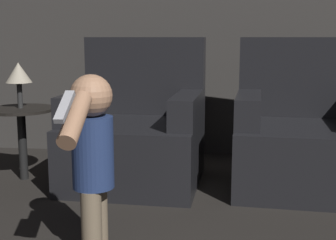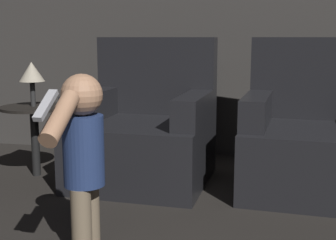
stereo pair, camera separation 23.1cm
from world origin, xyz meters
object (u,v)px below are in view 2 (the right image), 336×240
armchair_right (313,140)px  person_toddler (83,151)px  armchair_left (145,133)px  lamp (32,73)px

armchair_right → person_toddler: armchair_right is taller
armchair_left → person_toddler: (0.01, -1.22, 0.17)m
armchair_left → armchair_right: same height
armchair_right → lamp: bearing=-173.2°
armchair_left → person_toddler: armchair_left is taller
armchair_right → lamp: (-1.96, -0.06, 0.42)m
armchair_right → lamp: 2.01m
person_toddler → lamp: (-0.83, 1.15, 0.26)m
armchair_left → person_toddler: size_ratio=1.18×
armchair_right → person_toddler: bearing=-128.0°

